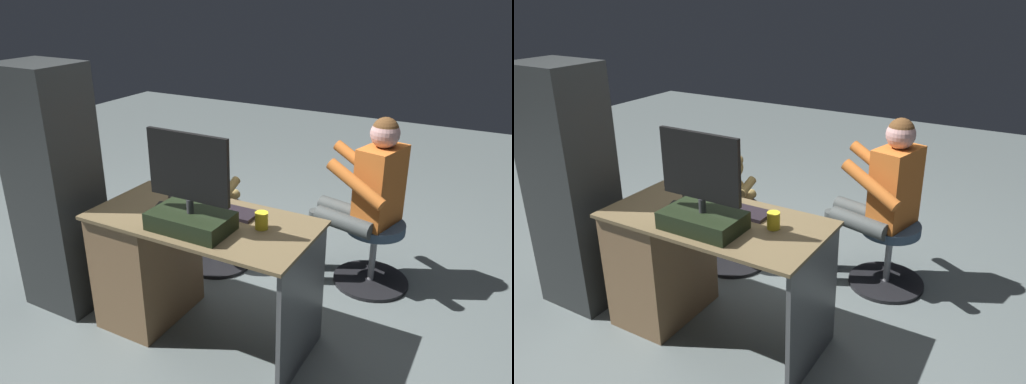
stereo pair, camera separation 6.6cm
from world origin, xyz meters
The scene contains 12 objects.
ground_plane centered at (0.00, 0.00, 0.00)m, with size 10.00×10.00×0.00m, color #566060.
desk centered at (0.32, 0.43, 0.38)m, with size 1.21×0.60×0.73m.
monitor centered at (-0.02, 0.56, 0.86)m, with size 0.45×0.25×0.50m.
keyboard centered at (-0.04, 0.31, 0.74)m, with size 0.42×0.14×0.02m, color black.
computer_mouse centered at (0.29, 0.28, 0.75)m, with size 0.06×0.10×0.04m, color #282221.
cup centered at (-0.33, 0.38, 0.77)m, with size 0.07×0.07×0.09m, color yellow.
tv_remote centered at (0.27, 0.45, 0.74)m, with size 0.04×0.15×0.02m, color black.
office_chair_teddy centered at (0.37, -0.27, 0.25)m, with size 0.49×0.49×0.45m.
teddy_bear centered at (0.37, -0.28, 0.62)m, with size 0.26×0.26×0.38m.
visitor_chair centered at (-0.68, -0.53, 0.25)m, with size 0.50×0.50×0.45m.
person centered at (-0.59, -0.51, 0.66)m, with size 0.59×0.56×1.14m.
equipment_rack centered at (0.95, 0.56, 0.74)m, with size 0.44×0.36×1.49m, color #282B2B.
Camera 2 is at (-1.44, 2.34, 1.86)m, focal length 34.96 mm.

